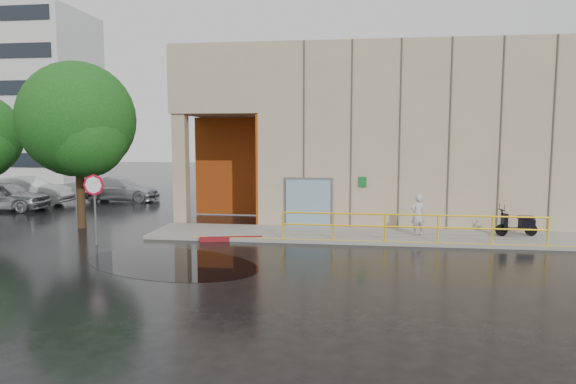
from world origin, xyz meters
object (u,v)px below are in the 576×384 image
object	(u,v)px
stop_sign	(94,194)
tree_near	(79,124)
person	(418,215)
scooter	(518,218)
car_b	(27,191)
car_c	(120,190)
red_curb	(231,239)
car_a	(4,196)

from	to	relation	value
stop_sign	tree_near	distance (m)	4.71
person	scooter	size ratio (longest dim) A/B	0.97
scooter	car_b	xyz separation A→B (m)	(-25.30, 6.90, -0.05)
car_b	car_c	bearing A→B (deg)	-63.50
red_curb	tree_near	world-z (taller)	tree_near
scooter	stop_sign	distance (m)	16.10
car_a	tree_near	distance (m)	9.21
stop_sign	car_c	size ratio (longest dim) A/B	0.54
red_curb	stop_sign	bearing A→B (deg)	-164.37
car_a	car_b	world-z (taller)	car_b
scooter	stop_sign	size ratio (longest dim) A/B	0.63
car_b	car_a	bearing A→B (deg)	-177.17
stop_sign	red_curb	world-z (taller)	stop_sign
person	car_c	xyz separation A→B (m)	(-16.90, 9.71, -0.25)
car_b	tree_near	world-z (taller)	tree_near
scooter	car_a	bearing A→B (deg)	160.18
scooter	stop_sign	xyz separation A→B (m)	(-15.77, -3.07, 1.04)
car_b	car_c	distance (m)	5.17
person	red_curb	bearing A→B (deg)	-9.79
car_a	tree_near	size ratio (longest dim) A/B	0.66
red_curb	tree_near	bearing A→B (deg)	165.24
car_a	person	bearing A→B (deg)	-103.75
car_a	red_curb	bearing A→B (deg)	-114.73
person	car_c	distance (m)	19.50
red_curb	car_b	distance (m)	16.74
red_curb	tree_near	size ratio (longest dim) A/B	0.33
car_a	tree_near	world-z (taller)	tree_near
red_curb	car_c	world-z (taller)	car_c
person	car_b	world-z (taller)	person
person	car_a	size ratio (longest dim) A/B	0.34
red_curb	person	bearing A→B (deg)	10.67
scooter	car_b	world-z (taller)	car_b
car_b	tree_near	distance (m)	10.60
tree_near	red_curb	bearing A→B (deg)	-14.76
scooter	car_b	size ratio (longest dim) A/B	0.33
person	stop_sign	bearing A→B (deg)	-7.77
tree_near	stop_sign	bearing A→B (deg)	-54.74
person	red_curb	size ratio (longest dim) A/B	0.67
tree_near	car_a	bearing A→B (deg)	147.41
car_a	tree_near	xyz separation A→B (m)	(7.10, -4.54, 3.73)
car_a	scooter	bearing A→B (deg)	-100.94
red_curb	car_c	xyz separation A→B (m)	(-9.76, 11.05, 0.62)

